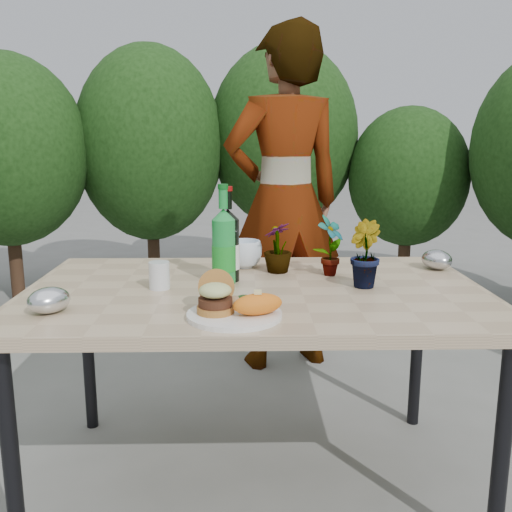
{
  "coord_description": "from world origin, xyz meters",
  "views": [
    {
      "loc": [
        -0.04,
        -1.93,
        1.27
      ],
      "look_at": [
        0.0,
        -0.08,
        0.88
      ],
      "focal_mm": 40.0,
      "sensor_mm": 36.0,
      "label": 1
    }
  ],
  "objects_px": {
    "patio_table": "(256,303)",
    "person": "(284,201)",
    "wine_bottle": "(228,247)",
    "dinner_plate": "(234,315)"
  },
  "relations": [
    {
      "from": "dinner_plate",
      "to": "wine_bottle",
      "type": "bearing_deg",
      "value": 93.68
    },
    {
      "from": "dinner_plate",
      "to": "patio_table",
      "type": "bearing_deg",
      "value": 78.29
    },
    {
      "from": "patio_table",
      "to": "dinner_plate",
      "type": "height_order",
      "value": "dinner_plate"
    },
    {
      "from": "patio_table",
      "to": "person",
      "type": "relative_size",
      "value": 0.87
    },
    {
      "from": "dinner_plate",
      "to": "person",
      "type": "distance_m",
      "value": 1.51
    },
    {
      "from": "wine_bottle",
      "to": "person",
      "type": "distance_m",
      "value": 1.08
    },
    {
      "from": "patio_table",
      "to": "person",
      "type": "bearing_deg",
      "value": 81.02
    },
    {
      "from": "dinner_plate",
      "to": "person",
      "type": "xyz_separation_m",
      "value": [
        0.25,
        1.48,
        0.17
      ]
    },
    {
      "from": "patio_table",
      "to": "person",
      "type": "height_order",
      "value": "person"
    },
    {
      "from": "wine_bottle",
      "to": "person",
      "type": "bearing_deg",
      "value": 99.93
    }
  ]
}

